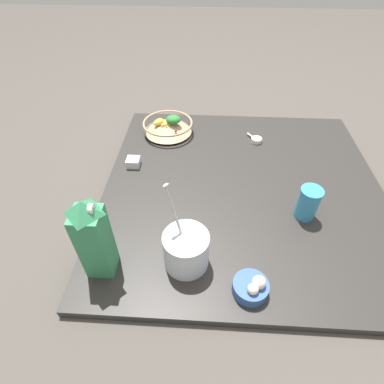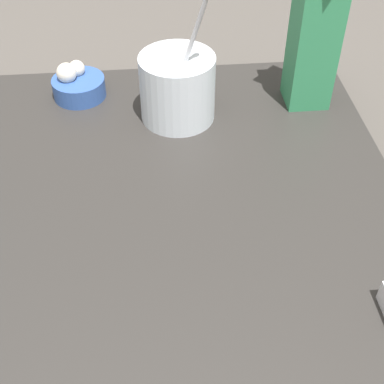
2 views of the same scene
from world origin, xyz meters
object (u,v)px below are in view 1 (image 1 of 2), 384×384
object	(u,v)px
spice_jar	(133,162)
garlic_bowl	(251,287)
fruit_bowl	(168,126)
yogurt_tub	(186,249)
milk_carton	(94,238)
drinking_cup	(308,202)

from	to	relation	value
spice_jar	garlic_bowl	distance (m)	0.71
fruit_bowl	garlic_bowl	bearing A→B (deg)	-157.93
garlic_bowl	yogurt_tub	bearing A→B (deg)	65.03
milk_carton	drinking_cup	size ratio (longest dim) A/B	2.32
spice_jar	garlic_bowl	size ratio (longest dim) A/B	0.53
drinking_cup	spice_jar	size ratio (longest dim) A/B	2.27
yogurt_tub	drinking_cup	size ratio (longest dim) A/B	2.29
garlic_bowl	drinking_cup	bearing A→B (deg)	-34.90
spice_jar	garlic_bowl	world-z (taller)	garlic_bowl
fruit_bowl	milk_carton	world-z (taller)	milk_carton
drinking_cup	spice_jar	world-z (taller)	drinking_cup
fruit_bowl	drinking_cup	distance (m)	0.74
yogurt_tub	fruit_bowl	bearing A→B (deg)	10.89
spice_jar	milk_carton	bearing A→B (deg)	-179.11
yogurt_tub	drinking_cup	distance (m)	0.46
milk_carton	spice_jar	size ratio (longest dim) A/B	5.25
yogurt_tub	drinking_cup	xyz separation A→B (m)	(0.22, -0.40, -0.00)
garlic_bowl	fruit_bowl	bearing A→B (deg)	22.07
milk_carton	garlic_bowl	distance (m)	0.46
milk_carton	garlic_bowl	bearing A→B (deg)	-97.24
milk_carton	spice_jar	distance (m)	0.51
fruit_bowl	garlic_bowl	world-z (taller)	fruit_bowl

